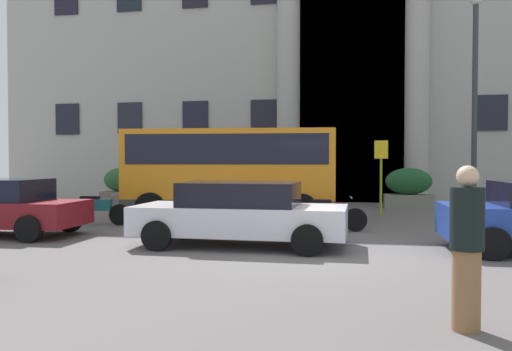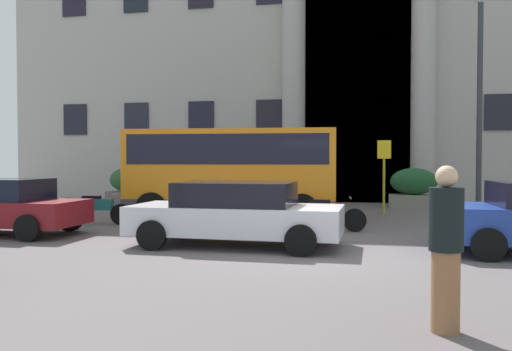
{
  "view_description": "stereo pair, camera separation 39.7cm",
  "coord_description": "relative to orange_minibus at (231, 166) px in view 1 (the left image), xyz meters",
  "views": [
    {
      "loc": [
        0.75,
        -10.42,
        1.85
      ],
      "look_at": [
        -1.94,
        4.1,
        1.42
      ],
      "focal_mm": 36.96,
      "sensor_mm": 36.0,
      "label": 1
    },
    {
      "loc": [
        1.14,
        -10.34,
        1.85
      ],
      "look_at": [
        -1.94,
        4.1,
        1.42
      ],
      "focal_mm": 36.96,
      "sensor_mm": 36.0,
      "label": 2
    }
  ],
  "objects": [
    {
      "name": "lamppost_plaza_centre",
      "position": [
        7.76,
        3.0,
        2.7
      ],
      "size": [
        0.4,
        0.4,
        7.47
      ],
      "color": "#323638",
      "rests_on": "ground_plane"
    },
    {
      "name": "motorcycle_near_kerb",
      "position": [
        3.05,
        -2.15,
        -1.2
      ],
      "size": [
        2.02,
        0.55,
        0.89
      ],
      "rotation": [
        0.0,
        0.0,
        0.09
      ],
      "color": "black",
      "rests_on": "ground_plane"
    },
    {
      "name": "ground_plane",
      "position": [
        2.98,
        -5.5,
        -1.71
      ],
      "size": [
        80.0,
        64.0,
        0.12
      ],
      "primitive_type": "cube",
      "color": "#615A5B"
    },
    {
      "name": "hedge_planter_far_west",
      "position": [
        -5.95,
        4.83,
        -0.92
      ],
      "size": [
        1.46,
        0.86,
        1.51
      ],
      "color": "#6F5F5C",
      "rests_on": "ground_plane"
    },
    {
      "name": "scooter_by_planter",
      "position": [
        -3.51,
        -2.06,
        -1.2
      ],
      "size": [
        1.99,
        0.55,
        0.89
      ],
      "rotation": [
        0.0,
        0.0,
        0.08
      ],
      "color": "black",
      "rests_on": "ground_plane"
    },
    {
      "name": "parked_sedan_far",
      "position": [
        1.35,
        -4.88,
        -0.94
      ],
      "size": [
        4.54,
        2.11,
        1.38
      ],
      "rotation": [
        0.0,
        0.0,
        -0.02
      ],
      "color": "silver",
      "rests_on": "ground_plane"
    },
    {
      "name": "orange_minibus",
      "position": [
        0.0,
        0.0,
        0.0
      ],
      "size": [
        6.5,
        3.05,
        2.77
      ],
      "rotation": [
        0.0,
        0.0,
        0.08
      ],
      "color": "orange",
      "rests_on": "ground_plane"
    },
    {
      "name": "hedge_planter_west",
      "position": [
        5.85,
        5.25,
        -0.91
      ],
      "size": [
        1.85,
        0.94,
        1.54
      ],
      "color": "gray",
      "rests_on": "ground_plane"
    },
    {
      "name": "office_building_facade",
      "position": [
        2.99,
        11.96,
        7.03
      ],
      "size": [
        32.11,
        9.74,
        17.39
      ],
      "color": "#A9A79F",
      "rests_on": "ground_plane"
    },
    {
      "name": "pedestrian_woman_with_bag",
      "position": [
        4.94,
        -9.95,
        -0.75
      ],
      "size": [
        0.36,
        0.36,
        1.79
      ],
      "rotation": [
        0.0,
        0.0,
        1.28
      ],
      "color": "#8F623F",
      "rests_on": "ground_plane"
    },
    {
      "name": "hedge_planter_east",
      "position": [
        0.54,
        4.66,
        -0.97
      ],
      "size": [
        1.7,
        0.98,
        1.43
      ],
      "color": "#6C6359",
      "rests_on": "ground_plane"
    },
    {
      "name": "bus_stop_sign",
      "position": [
        4.64,
        2.04,
        -0.1
      ],
      "size": [
        0.44,
        0.08,
        2.5
      ],
      "color": "#959E20",
      "rests_on": "ground_plane"
    }
  ]
}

